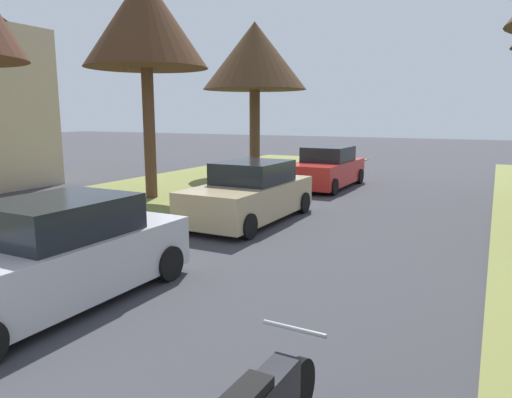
{
  "coord_description": "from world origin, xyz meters",
  "views": [
    {
      "loc": [
        3.57,
        0.3,
        2.79
      ],
      "look_at": [
        -0.38,
        8.04,
        1.24
      ],
      "focal_mm": 33.03,
      "sensor_mm": 36.0,
      "label": 1
    }
  ],
  "objects_px": {
    "street_tree_left_mid_b": "(145,22)",
    "parked_sedan_silver": "(52,257)",
    "street_tree_left_far": "(255,57)",
    "parked_sedan_red": "(326,169)",
    "parked_sedan_tan": "(250,194)"
  },
  "relations": [
    {
      "from": "street_tree_left_mid_b",
      "to": "parked_sedan_red",
      "type": "bearing_deg",
      "value": 49.19
    },
    {
      "from": "street_tree_left_far",
      "to": "parked_sedan_tan",
      "type": "height_order",
      "value": "street_tree_left_far"
    },
    {
      "from": "parked_sedan_tan",
      "to": "parked_sedan_red",
      "type": "distance_m",
      "value": 6.6
    },
    {
      "from": "parked_sedan_silver",
      "to": "parked_sedan_tan",
      "type": "relative_size",
      "value": 1.0
    },
    {
      "from": "parked_sedan_silver",
      "to": "parked_sedan_tan",
      "type": "xyz_separation_m",
      "value": [
        -0.01,
        6.3,
        0.0
      ]
    },
    {
      "from": "street_tree_left_mid_b",
      "to": "parked_sedan_tan",
      "type": "height_order",
      "value": "street_tree_left_mid_b"
    },
    {
      "from": "street_tree_left_mid_b",
      "to": "parked_sedan_red",
      "type": "distance_m",
      "value": 8.41
    },
    {
      "from": "street_tree_left_far",
      "to": "parked_sedan_tan",
      "type": "distance_m",
      "value": 10.69
    },
    {
      "from": "street_tree_left_far",
      "to": "parked_sedan_silver",
      "type": "distance_m",
      "value": 16.21
    },
    {
      "from": "street_tree_left_mid_b",
      "to": "parked_sedan_tan",
      "type": "distance_m",
      "value": 6.89
    },
    {
      "from": "street_tree_left_far",
      "to": "parked_sedan_tan",
      "type": "xyz_separation_m",
      "value": [
        4.29,
        -8.63,
        -4.64
      ]
    },
    {
      "from": "street_tree_left_mid_b",
      "to": "parked_sedan_silver",
      "type": "bearing_deg",
      "value": -59.7
    },
    {
      "from": "street_tree_left_far",
      "to": "parked_sedan_silver",
      "type": "bearing_deg",
      "value": -73.93
    },
    {
      "from": "street_tree_left_far",
      "to": "parked_sedan_silver",
      "type": "relative_size",
      "value": 1.55
    },
    {
      "from": "street_tree_left_mid_b",
      "to": "parked_sedan_tan",
      "type": "xyz_separation_m",
      "value": [
        4.54,
        -1.47,
        -4.97
      ]
    }
  ]
}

